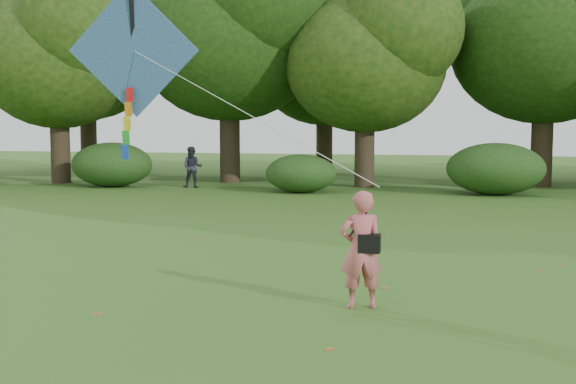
# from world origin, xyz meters

# --- Properties ---
(ground) EXTENTS (100.00, 100.00, 0.00)m
(ground) POSITION_xyz_m (0.00, 0.00, 0.00)
(ground) COLOR #265114
(ground) RESTS_ON ground
(man_kite_flyer) EXTENTS (0.70, 0.57, 1.66)m
(man_kite_flyer) POSITION_xyz_m (0.33, 0.86, 0.83)
(man_kite_flyer) COLOR #C35C60
(man_kite_flyer) RESTS_ON ground
(bystander_left) EXTENTS (0.91, 0.77, 1.65)m
(bystander_left) POSITION_xyz_m (-8.63, 18.05, 0.82)
(bystander_left) COLOR #262733
(bystander_left) RESTS_ON ground
(crossbody_bag) EXTENTS (0.43, 0.20, 0.68)m
(crossbody_bag) POSITION_xyz_m (0.44, 0.83, 0.94)
(crossbody_bag) COLOR black
(crossbody_bag) RESTS_ON ground
(flying_kite) EXTENTS (5.89, 2.65, 3.37)m
(flying_kite) POSITION_xyz_m (-4.10, 3.15, 3.83)
(flying_kite) COLOR #2656A5
(flying_kite) RESTS_ON ground
(tree_line) EXTENTS (54.70, 15.30, 9.48)m
(tree_line) POSITION_xyz_m (1.67, 22.88, 5.60)
(tree_line) COLOR #3A2D1E
(tree_line) RESTS_ON ground
(shrub_band) EXTENTS (39.15, 3.22, 1.88)m
(shrub_band) POSITION_xyz_m (-0.72, 17.60, 0.86)
(shrub_band) COLOR #264919
(shrub_band) RESTS_ON ground
(fallen_leaves) EXTENTS (9.78, 10.64, 0.01)m
(fallen_leaves) POSITION_xyz_m (0.57, 2.92, 0.01)
(fallen_leaves) COLOR brown
(fallen_leaves) RESTS_ON ground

